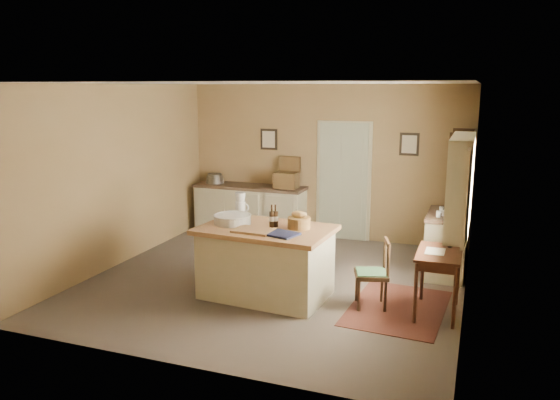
# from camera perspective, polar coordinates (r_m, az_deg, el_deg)

# --- Properties ---
(ground) EXTENTS (5.00, 5.00, 0.00)m
(ground) POSITION_cam_1_polar(r_m,az_deg,el_deg) (7.67, -0.58, -8.48)
(ground) COLOR #63554B
(ground) RESTS_ON ground
(wall_back) EXTENTS (5.00, 0.10, 2.70)m
(wall_back) POSITION_cam_1_polar(r_m,az_deg,el_deg) (9.66, 4.70, 3.96)
(wall_back) COLOR #9B7C52
(wall_back) RESTS_ON ground
(wall_front) EXTENTS (5.00, 0.10, 2.70)m
(wall_front) POSITION_cam_1_polar(r_m,az_deg,el_deg) (5.11, -10.65, -3.23)
(wall_front) COLOR #9B7C52
(wall_front) RESTS_ON ground
(wall_left) EXTENTS (0.10, 5.00, 2.70)m
(wall_left) POSITION_cam_1_polar(r_m,az_deg,el_deg) (8.52, -16.53, 2.46)
(wall_left) COLOR #9B7C52
(wall_left) RESTS_ON ground
(wall_right) EXTENTS (0.10, 5.00, 2.70)m
(wall_right) POSITION_cam_1_polar(r_m,az_deg,el_deg) (6.85, 19.33, 0.11)
(wall_right) COLOR #9B7C52
(wall_right) RESTS_ON ground
(ceiling) EXTENTS (5.00, 5.00, 0.00)m
(ceiling) POSITION_cam_1_polar(r_m,az_deg,el_deg) (7.20, -0.63, 12.12)
(ceiling) COLOR silver
(ceiling) RESTS_ON wall_back
(door) EXTENTS (0.97, 0.06, 2.11)m
(door) POSITION_cam_1_polar(r_m,az_deg,el_deg) (9.59, 6.63, 2.08)
(door) COLOR #B2B799
(door) RESTS_ON ground
(framed_prints) EXTENTS (2.82, 0.02, 0.38)m
(framed_prints) POSITION_cam_1_polar(r_m,az_deg,el_deg) (9.55, 5.86, 6.08)
(framed_prints) COLOR black
(framed_prints) RESTS_ON ground
(window) EXTENTS (0.25, 1.99, 1.12)m
(window) POSITION_cam_1_polar(r_m,az_deg,el_deg) (6.62, 18.74, 1.52)
(window) COLOR beige
(window) RESTS_ON ground
(work_island) EXTENTS (1.72, 1.19, 1.20)m
(work_island) POSITION_cam_1_polar(r_m,az_deg,el_deg) (7.03, -1.54, -6.26)
(work_island) COLOR beige
(work_island) RESTS_ON ground
(sideboard) EXTENTS (2.05, 0.58, 1.18)m
(sideboard) POSITION_cam_1_polar(r_m,az_deg,el_deg) (9.97, -3.11, -0.85)
(sideboard) COLOR beige
(sideboard) RESTS_ON ground
(rug) EXTENTS (1.20, 1.67, 0.01)m
(rug) POSITION_cam_1_polar(r_m,az_deg,el_deg) (6.95, 12.20, -10.95)
(rug) COLOR #51211A
(rug) RESTS_ON ground
(writing_desk) EXTENTS (0.50, 0.82, 0.82)m
(writing_desk) POSITION_cam_1_polar(r_m,az_deg,el_deg) (6.68, 16.28, -6.06)
(writing_desk) COLOR #371B11
(writing_desk) RESTS_ON ground
(desk_chair) EXTENTS (0.49, 0.49, 0.83)m
(desk_chair) POSITION_cam_1_polar(r_m,az_deg,el_deg) (6.78, 9.51, -7.68)
(desk_chair) COLOR black
(desk_chair) RESTS_ON ground
(right_cabinet) EXTENTS (0.56, 1.01, 0.99)m
(right_cabinet) POSITION_cam_1_polar(r_m,az_deg,el_deg) (8.18, 16.99, -4.36)
(right_cabinet) COLOR beige
(right_cabinet) RESTS_ON ground
(shelving_unit) EXTENTS (0.34, 0.91, 2.02)m
(shelving_unit) POSITION_cam_1_polar(r_m,az_deg,el_deg) (8.72, 18.50, 0.26)
(shelving_unit) COLOR black
(shelving_unit) RESTS_ON ground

